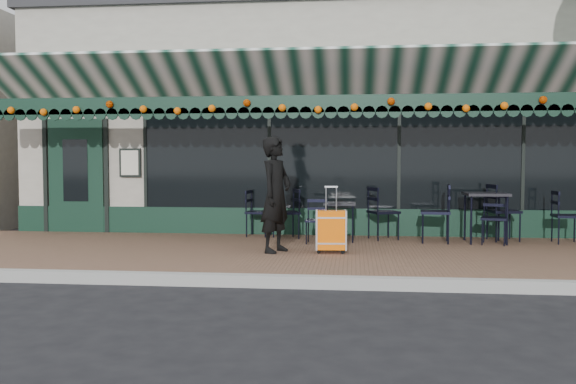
# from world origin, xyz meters

# --- Properties ---
(ground) EXTENTS (80.00, 80.00, 0.00)m
(ground) POSITION_xyz_m (0.00, 0.00, 0.00)
(ground) COLOR black
(ground) RESTS_ON ground
(sidewalk) EXTENTS (18.00, 4.00, 0.15)m
(sidewalk) POSITION_xyz_m (0.00, 2.00, 0.07)
(sidewalk) COLOR brown
(sidewalk) RESTS_ON ground
(curb) EXTENTS (18.00, 0.16, 0.15)m
(curb) POSITION_xyz_m (0.00, -0.08, 0.07)
(curb) COLOR #9E9E99
(curb) RESTS_ON ground
(restaurant_building) EXTENTS (12.00, 9.60, 4.50)m
(restaurant_building) POSITION_xyz_m (0.00, 7.84, 2.27)
(restaurant_building) COLOR #9C9587
(restaurant_building) RESTS_ON ground
(woman) EXTENTS (0.64, 0.75, 1.75)m
(woman) POSITION_xyz_m (-0.60, 1.77, 1.03)
(woman) COLOR black
(woman) RESTS_ON sidewalk
(suitcase) EXTENTS (0.45, 0.27, 1.00)m
(suitcase) POSITION_xyz_m (0.24, 1.77, 0.49)
(suitcase) COLOR #FF6908
(suitcase) RESTS_ON sidewalk
(cafe_table_a) EXTENTS (0.69, 0.69, 0.85)m
(cafe_table_a) POSITION_xyz_m (2.80, 3.19, 0.91)
(cafe_table_a) COLOR black
(cafe_table_a) RESTS_ON sidewalk
(cafe_table_b) EXTENTS (0.54, 0.54, 0.67)m
(cafe_table_b) POSITION_xyz_m (0.34, 3.16, 0.75)
(cafe_table_b) COLOR black
(cafe_table_b) RESTS_ON sidewalk
(chair_a_left) EXTENTS (0.55, 0.55, 1.01)m
(chair_a_left) POSITION_xyz_m (1.96, 3.15, 0.66)
(chair_a_left) COLOR black
(chair_a_left) RESTS_ON sidewalk
(chair_a_right) EXTENTS (0.58, 0.58, 1.00)m
(chair_a_right) POSITION_xyz_m (3.16, 3.50, 0.65)
(chair_a_right) COLOR black
(chair_a_right) RESTS_ON sidewalk
(chair_a_front) EXTENTS (0.52, 0.52, 0.84)m
(chair_a_front) POSITION_xyz_m (2.90, 3.00, 0.57)
(chair_a_front) COLOR black
(chair_a_front) RESTS_ON sidewalk
(chair_a_extra) EXTENTS (0.46, 0.46, 0.90)m
(chair_a_extra) POSITION_xyz_m (4.15, 3.28, 0.60)
(chair_a_extra) COLOR black
(chair_a_extra) RESTS_ON sidewalk
(chair_b_left) EXTENTS (0.59, 0.59, 0.90)m
(chair_b_left) POSITION_xyz_m (-0.62, 3.40, 0.60)
(chair_b_left) COLOR black
(chair_b_left) RESTS_ON sidewalk
(chair_b_right) EXTENTS (0.62, 0.62, 0.95)m
(chair_b_right) POSITION_xyz_m (1.10, 3.45, 0.62)
(chair_b_right) COLOR black
(chair_b_right) RESTS_ON sidewalk
(chair_b_front) EXTENTS (0.39, 0.39, 0.75)m
(chair_b_front) POSITION_xyz_m (-0.04, 2.81, 0.53)
(chair_b_front) COLOR black
(chair_b_front) RESTS_ON sidewalk
(chair_solo) EXTENTS (0.48, 0.48, 0.87)m
(chair_solo) POSITION_xyz_m (-1.16, 3.65, 0.58)
(chair_solo) COLOR black
(chair_solo) RESTS_ON sidewalk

